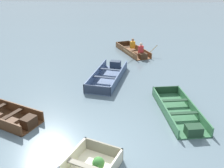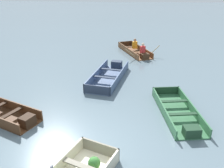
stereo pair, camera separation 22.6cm
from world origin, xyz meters
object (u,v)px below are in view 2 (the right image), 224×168
Objects in this scene: skiff_green_near_moored at (179,113)px; skiff_slate_blue_far_moored at (109,75)px; rowboat_wooden_brown_with_crew at (136,51)px; skiff_dark_varnish_mid_moored at (7,115)px.

skiff_green_near_moored is 4.29m from skiff_slate_blue_far_moored.
skiff_slate_blue_far_moored reaches higher than skiff_green_near_moored.
rowboat_wooden_brown_with_crew reaches higher than skiff_slate_blue_far_moored.
skiff_green_near_moored is at bearing -79.55° from rowboat_wooden_brown_with_crew.
rowboat_wooden_brown_with_crew reaches higher than skiff_green_near_moored.
skiff_slate_blue_far_moored reaches higher than skiff_dark_varnish_mid_moored.
skiff_green_near_moored is 7.54m from rowboat_wooden_brown_with_crew.
rowboat_wooden_brown_with_crew is (4.66, 8.02, 0.04)m from skiff_dark_varnish_mid_moored.
skiff_slate_blue_far_moored is at bearing 49.94° from skiff_dark_varnish_mid_moored.
skiff_dark_varnish_mid_moored is 9.27m from rowboat_wooden_brown_with_crew.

